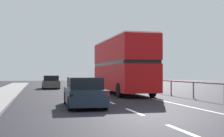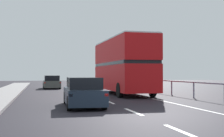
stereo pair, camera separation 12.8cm
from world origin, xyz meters
TOP-DOWN VIEW (x-y plane):
  - ground_plane at (0.00, 0.00)m, footprint 74.87×120.00m
  - lane_paint_markings at (1.88, 8.68)m, footprint 3.36×46.00m
  - bridge_side_railing at (5.95, 9.00)m, footprint 0.10×42.00m
  - double_decker_bus_red at (2.52, 12.37)m, footprint 2.66×10.22m
  - hatchback_car_near at (-1.78, 3.72)m, footprint 1.87×4.59m
  - sedan_car_ahead at (-2.62, 22.59)m, footprint 1.82×4.11m

SIDE VIEW (x-z plane):
  - ground_plane at x=0.00m, z-range -0.10..0.00m
  - lane_paint_markings at x=1.88m, z-range 0.00..0.01m
  - sedan_car_ahead at x=-2.62m, z-range -0.03..1.37m
  - hatchback_car_near at x=-1.78m, z-range -0.03..1.40m
  - bridge_side_railing at x=5.95m, z-range 0.33..1.41m
  - double_decker_bus_red at x=2.52m, z-range 0.15..4.45m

